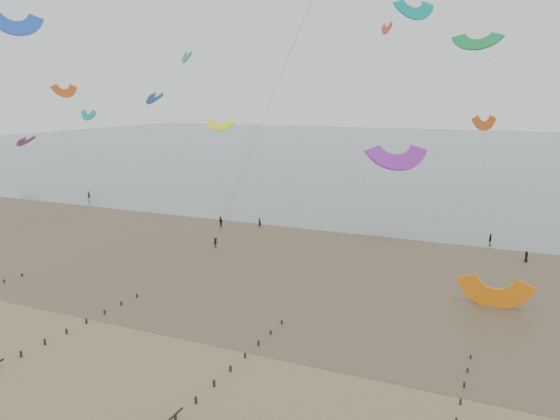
{
  "coord_description": "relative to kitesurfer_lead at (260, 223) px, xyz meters",
  "views": [
    {
      "loc": [
        24.69,
        -34.78,
        22.48
      ],
      "look_at": [
        -3.34,
        28.0,
        8.0
      ],
      "focal_mm": 35.0,
      "sensor_mm": 36.0,
      "label": 1
    }
  ],
  "objects": [
    {
      "name": "grounded_kite",
      "position": [
        39.21,
        -22.32,
        -0.83
      ],
      "size": [
        6.95,
        5.56,
        3.68
      ],
      "primitive_type": null,
      "rotation": [
        1.54,
        0.0,
        -0.05
      ],
      "color": "orange",
      "rests_on": "ground"
    },
    {
      "name": "kitesurfers",
      "position": [
        29.23,
        0.45,
        0.02
      ],
      "size": [
        136.99,
        23.95,
        1.86
      ],
      "color": "black",
      "rests_on": "ground"
    },
    {
      "name": "sea_and_shore",
      "position": [
        12.0,
        -13.47,
        -0.82
      ],
      "size": [
        500.0,
        665.0,
        0.03
      ],
      "color": "#475654",
      "rests_on": "ground"
    },
    {
      "name": "ground",
      "position": [
        16.08,
        -47.87,
        -0.83
      ],
      "size": [
        500.0,
        500.0,
        0.0
      ],
      "primitive_type": "plane",
      "color": "brown",
      "rests_on": "ground"
    },
    {
      "name": "kitesurfer_lead",
      "position": [
        0.0,
        0.0,
        0.0
      ],
      "size": [
        0.7,
        0.56,
        1.66
      ],
      "primitive_type": "imported",
      "rotation": [
        0.0,
        0.0,
        2.85
      ],
      "color": "black",
      "rests_on": "ground"
    },
    {
      "name": "kites_airborne",
      "position": [
        -2.95,
        37.41,
        21.11
      ],
      "size": [
        228.64,
        127.18,
        40.54
      ],
      "color": "#FDFF1E",
      "rests_on": "ground"
    }
  ]
}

